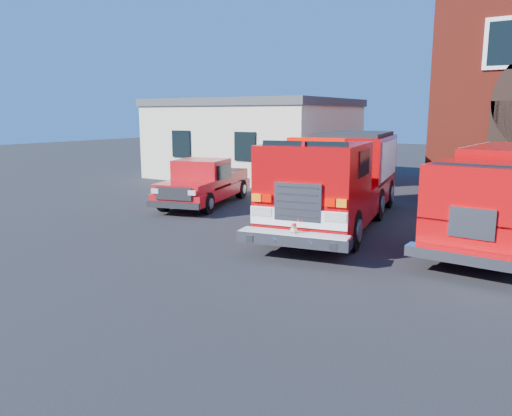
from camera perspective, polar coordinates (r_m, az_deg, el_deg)
The scene contains 5 objects.
ground at distance 13.35m, azimuth 2.75°, elevation -4.68°, with size 100.00×100.00×0.00m, color black.
side_building at distance 28.68m, azimuth -0.17°, elevation 8.02°, with size 10.20×8.20×4.35m.
fire_engine at distance 16.39m, azimuth 9.53°, elevation 3.44°, with size 4.19×9.76×2.91m.
pickup_truck at distance 19.81m, azimuth -5.89°, elevation 2.86°, with size 3.28×5.85×1.81m.
secondary_truck at distance 15.37m, azimuth 26.75°, elevation 1.64°, with size 3.03×8.20×2.61m.
Camera 1 is at (6.29, -11.23, 3.53)m, focal length 35.00 mm.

